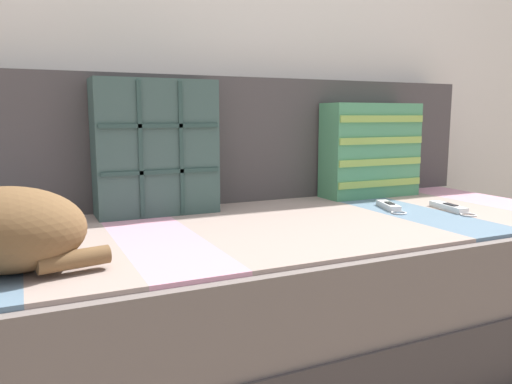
% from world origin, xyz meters
% --- Properties ---
extents(ground_plane, '(14.00, 14.00, 0.00)m').
position_xyz_m(ground_plane, '(0.00, 0.00, 0.00)').
color(ground_plane, '#7A6651').
extents(couch, '(2.19, 0.91, 0.41)m').
position_xyz_m(couch, '(0.00, 0.09, 0.20)').
color(couch, '#3D3838').
rests_on(couch, ground_plane).
extents(sofa_backrest, '(2.14, 0.14, 0.44)m').
position_xyz_m(sofa_backrest, '(0.00, 0.48, 0.63)').
color(sofa_backrest, '#474242').
rests_on(sofa_backrest, couch).
extents(throw_pillow_quilted, '(0.37, 0.14, 0.41)m').
position_xyz_m(throw_pillow_quilted, '(-0.23, 0.33, 0.62)').
color(throw_pillow_quilted, '#38514C').
rests_on(throw_pillow_quilted, couch).
extents(throw_pillow_striped, '(0.38, 0.14, 0.35)m').
position_xyz_m(throw_pillow_striped, '(0.59, 0.33, 0.59)').
color(throw_pillow_striped, '#4C9366').
rests_on(throw_pillow_striped, couch).
extents(game_remote_near, '(0.10, 0.19, 0.02)m').
position_xyz_m(game_remote_near, '(0.48, 0.09, 0.42)').
color(game_remote_near, white).
rests_on(game_remote_near, couch).
extents(game_remote_far, '(0.08, 0.21, 0.02)m').
position_xyz_m(game_remote_far, '(0.64, -0.01, 0.42)').
color(game_remote_far, white).
rests_on(game_remote_far, couch).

